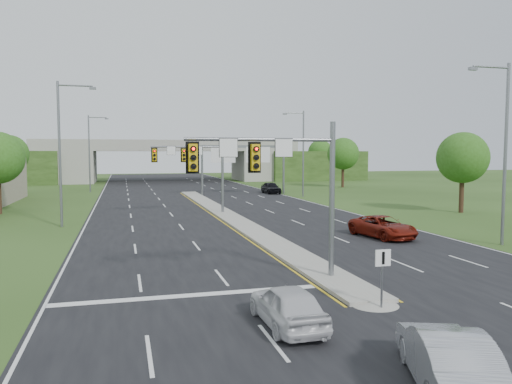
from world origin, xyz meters
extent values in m
plane|color=#284017|center=(0.00, 0.00, 0.00)|extent=(240.00, 240.00, 0.00)
cube|color=black|center=(0.00, 35.00, 0.01)|extent=(24.00, 160.00, 0.02)
cube|color=gray|center=(0.00, 23.00, 0.10)|extent=(2.00, 54.00, 0.16)
cone|color=gray|center=(0.00, -4.00, 0.10)|extent=(2.00, 2.00, 0.16)
cube|color=gold|center=(-1.15, 23.00, 0.03)|extent=(0.12, 54.00, 0.01)
cube|color=gold|center=(1.15, 23.00, 0.03)|extent=(0.12, 54.00, 0.01)
cube|color=silver|center=(-11.80, 35.00, 0.03)|extent=(0.12, 160.00, 0.01)
cube|color=silver|center=(11.80, 35.00, 0.03)|extent=(0.12, 160.00, 0.01)
cube|color=silver|center=(-6.50, -1.00, 0.03)|extent=(10.50, 0.50, 0.01)
cylinder|color=slate|center=(0.00, 0.00, 3.50)|extent=(0.24, 0.24, 7.00)
cylinder|color=slate|center=(-3.25, 0.00, 6.20)|extent=(6.50, 0.16, 0.16)
cube|color=gold|center=(-3.58, -0.25, 5.45)|extent=(0.35, 0.25, 1.10)
cube|color=gold|center=(-6.17, -0.25, 5.45)|extent=(0.35, 0.25, 1.10)
cube|color=black|center=(-3.58, -0.11, 5.45)|extent=(0.55, 0.04, 1.30)
cube|color=black|center=(-6.17, -0.11, 5.45)|extent=(0.55, 0.04, 1.30)
sphere|color=#FF0C05|center=(-3.58, -0.38, 5.80)|extent=(0.20, 0.20, 0.20)
sphere|color=#FF0C05|center=(-6.17, -0.38, 5.80)|extent=(0.20, 0.20, 0.20)
cube|color=white|center=(-4.68, -0.10, 5.85)|extent=(0.75, 0.04, 0.75)
cube|color=white|center=(-2.27, -0.10, 5.85)|extent=(0.75, 0.04, 0.75)
cylinder|color=slate|center=(0.00, 25.00, 3.50)|extent=(0.24, 0.24, 7.00)
cylinder|color=slate|center=(-3.25, 25.00, 6.20)|extent=(6.50, 0.16, 0.16)
cube|color=gold|center=(-3.58, 24.75, 5.45)|extent=(0.35, 0.25, 1.10)
cube|color=gold|center=(-6.17, 24.75, 5.45)|extent=(0.35, 0.25, 1.10)
cube|color=black|center=(-3.58, 24.89, 5.45)|extent=(0.55, 0.04, 1.30)
cube|color=black|center=(-6.17, 24.89, 5.45)|extent=(0.55, 0.04, 1.30)
sphere|color=#FF0C05|center=(-3.58, 24.62, 5.80)|extent=(0.20, 0.20, 0.20)
sphere|color=#FF0C05|center=(-6.17, 24.62, 5.80)|extent=(0.20, 0.20, 0.20)
cube|color=white|center=(-4.68, 24.90, 5.85)|extent=(0.75, 0.04, 0.75)
cube|color=white|center=(-2.27, 24.90, 5.85)|extent=(0.75, 0.04, 0.75)
cylinder|color=slate|center=(0.00, -4.50, 1.10)|extent=(0.08, 0.08, 2.20)
cube|color=white|center=(0.00, -4.55, 1.90)|extent=(0.60, 0.04, 0.60)
cube|color=black|center=(0.00, -4.58, 1.90)|extent=(0.10, 0.02, 0.45)
cylinder|color=slate|center=(1.20, 45.00, 3.30)|extent=(0.28, 0.28, 6.60)
cylinder|color=slate|center=(12.50, 45.00, 3.30)|extent=(0.28, 0.28, 6.60)
cube|color=slate|center=(6.85, 45.00, 6.50)|extent=(11.50, 0.35, 0.35)
cube|color=#0B5322|center=(4.00, 44.80, 5.40)|extent=(3.20, 0.08, 2.00)
cube|color=#0B5322|center=(8.80, 44.80, 5.40)|extent=(3.20, 0.08, 2.00)
cube|color=silver|center=(4.00, 44.75, 5.40)|extent=(3.30, 0.03, 2.10)
cube|color=silver|center=(8.80, 44.75, 5.40)|extent=(3.30, 0.03, 2.10)
cube|color=gray|center=(-17.00, 80.00, 3.00)|extent=(6.00, 12.00, 6.00)
cube|color=gray|center=(17.00, 80.00, 3.00)|extent=(6.00, 12.00, 6.00)
cube|color=#284017|center=(-30.00, 80.00, 3.00)|extent=(20.00, 14.00, 6.00)
cube|color=#284017|center=(30.00, 80.00, 3.00)|extent=(20.00, 14.00, 6.00)
cube|color=gray|center=(0.00, 80.00, 6.60)|extent=(50.00, 12.00, 1.20)
cube|color=gray|center=(0.00, 74.20, 7.65)|extent=(50.00, 0.40, 0.90)
cube|color=gray|center=(0.00, 85.80, 7.65)|extent=(50.00, 0.40, 0.90)
cylinder|color=slate|center=(-13.50, 20.00, 5.50)|extent=(0.20, 0.20, 11.00)
cylinder|color=slate|center=(-12.25, 20.00, 10.70)|extent=(2.50, 0.12, 0.12)
cube|color=slate|center=(-11.00, 20.00, 10.55)|extent=(0.50, 0.25, 0.18)
cylinder|color=slate|center=(-13.50, 55.00, 5.50)|extent=(0.20, 0.20, 11.00)
cylinder|color=slate|center=(-12.25, 55.00, 10.70)|extent=(2.50, 0.12, 0.12)
cube|color=slate|center=(-11.00, 55.00, 10.55)|extent=(0.50, 0.25, 0.18)
cylinder|color=slate|center=(13.50, 5.00, 5.50)|extent=(0.20, 0.20, 11.00)
cylinder|color=slate|center=(12.25, 5.00, 10.70)|extent=(2.50, 0.12, 0.12)
cube|color=slate|center=(11.00, 5.00, 10.55)|extent=(0.50, 0.25, 0.18)
cylinder|color=slate|center=(13.50, 40.00, 5.50)|extent=(0.20, 0.20, 11.00)
cylinder|color=slate|center=(12.25, 40.00, 10.70)|extent=(2.50, 0.12, 0.12)
cube|color=slate|center=(11.00, 40.00, 10.55)|extent=(0.50, 0.25, 0.18)
cylinder|color=#382316|center=(-24.00, 55.00, 2.12)|extent=(0.44, 0.44, 4.25)
sphere|color=#2B5516|center=(-24.00, 55.00, 5.53)|extent=(5.20, 5.20, 5.20)
cylinder|color=#382316|center=(22.00, 20.00, 2.00)|extent=(0.44, 0.44, 4.00)
sphere|color=#2B5516|center=(22.00, 20.00, 5.20)|extent=(4.80, 4.80, 4.80)
cylinder|color=#382316|center=(26.00, 55.00, 2.12)|extent=(0.44, 0.44, 4.25)
sphere|color=#2B5516|center=(26.00, 55.00, 5.53)|extent=(5.20, 5.20, 5.20)
cylinder|color=#382316|center=(-24.00, 94.00, 2.12)|extent=(0.44, 0.44, 4.25)
sphere|color=#2B5516|center=(-24.00, 94.00, 5.53)|extent=(5.60, 5.60, 5.60)
cylinder|color=#382316|center=(24.00, 94.00, 2.12)|extent=(0.44, 0.44, 4.25)
sphere|color=#2B5516|center=(24.00, 94.00, 5.53)|extent=(5.60, 5.60, 5.60)
cylinder|color=#382316|center=(38.00, 94.00, 2.25)|extent=(0.44, 0.44, 4.50)
sphere|color=#2B5516|center=(38.00, 94.00, 5.85)|extent=(6.00, 6.00, 6.00)
imported|color=silver|center=(-3.84, -5.31, 0.72)|extent=(1.75, 4.13, 1.39)
imported|color=#AAACB2|center=(-1.50, -10.31, 0.76)|extent=(3.00, 4.78, 1.49)
imported|color=maroon|center=(7.75, 9.26, 0.73)|extent=(3.23, 5.47, 1.43)
imported|color=black|center=(11.00, 46.00, 0.81)|extent=(1.97, 4.70, 1.59)
camera|label=1|loc=(-8.91, -20.32, 5.64)|focal=35.00mm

